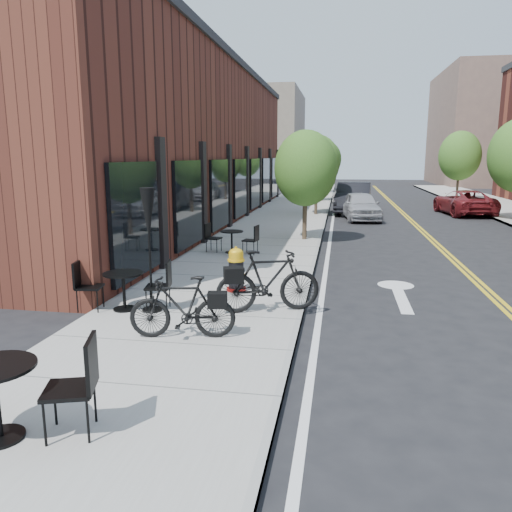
# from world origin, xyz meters

# --- Properties ---
(ground) EXTENTS (120.00, 120.00, 0.00)m
(ground) POSITION_xyz_m (0.00, 0.00, 0.00)
(ground) COLOR black
(ground) RESTS_ON ground
(sidewalk_near) EXTENTS (4.00, 70.00, 0.12)m
(sidewalk_near) POSITION_xyz_m (-2.00, 10.00, 0.06)
(sidewalk_near) COLOR #9E9B93
(sidewalk_near) RESTS_ON ground
(building_near) EXTENTS (5.00, 28.00, 7.00)m
(building_near) POSITION_xyz_m (-6.50, 14.00, 3.50)
(building_near) COLOR #492017
(building_near) RESTS_ON ground
(bg_building_left) EXTENTS (8.00, 14.00, 10.00)m
(bg_building_left) POSITION_xyz_m (-8.00, 48.00, 5.00)
(bg_building_left) COLOR #726656
(bg_building_left) RESTS_ON ground
(bg_building_right) EXTENTS (10.00, 16.00, 12.00)m
(bg_building_right) POSITION_xyz_m (16.00, 50.00, 6.00)
(bg_building_right) COLOR brown
(bg_building_right) RESTS_ON ground
(tree_near_a) EXTENTS (2.20, 2.20, 3.81)m
(tree_near_a) POSITION_xyz_m (-0.60, 9.00, 2.60)
(tree_near_a) COLOR #382B1E
(tree_near_a) RESTS_ON sidewalk_near
(tree_near_b) EXTENTS (2.30, 2.30, 3.98)m
(tree_near_b) POSITION_xyz_m (-0.60, 17.00, 2.71)
(tree_near_b) COLOR #382B1E
(tree_near_b) RESTS_ON sidewalk_near
(tree_near_c) EXTENTS (2.10, 2.10, 3.67)m
(tree_near_c) POSITION_xyz_m (-0.60, 25.00, 2.53)
(tree_near_c) COLOR #382B1E
(tree_near_c) RESTS_ON sidewalk_near
(tree_near_d) EXTENTS (2.40, 2.40, 4.11)m
(tree_near_d) POSITION_xyz_m (-0.60, 33.00, 2.79)
(tree_near_d) COLOR #382B1E
(tree_near_d) RESTS_ON sidewalk_near
(tree_far_c) EXTENTS (2.80, 2.80, 4.62)m
(tree_far_c) POSITION_xyz_m (8.60, 28.00, 3.06)
(tree_far_c) COLOR #382B1E
(tree_far_c) RESTS_ON sidewalk_far
(fire_hydrant) EXTENTS (0.56, 0.56, 0.98)m
(fire_hydrant) POSITION_xyz_m (-1.57, 1.76, 0.58)
(fire_hydrant) COLOR maroon
(fire_hydrant) RESTS_ON sidewalk_near
(bicycle_left) EXTENTS (1.77, 0.76, 1.03)m
(bicycle_left) POSITION_xyz_m (-1.82, -1.25, 0.64)
(bicycle_left) COLOR black
(bicycle_left) RESTS_ON sidewalk_near
(bicycle_right) EXTENTS (2.06, 1.21, 1.20)m
(bicycle_right) POSITION_xyz_m (-0.66, 0.37, 0.72)
(bicycle_right) COLOR black
(bicycle_right) RESTS_ON sidewalk_near
(bistro_set_b) EXTENTS (1.80, 0.88, 0.95)m
(bistro_set_b) POSITION_xyz_m (-3.40, 0.02, 0.60)
(bistro_set_b) COLOR black
(bistro_set_b) RESTS_ON sidewalk_near
(bistro_set_c) EXTENTS (1.66, 0.80, 0.87)m
(bistro_set_c) POSITION_xyz_m (-2.60, 6.02, 0.56)
(bistro_set_c) COLOR black
(bistro_set_c) RESTS_ON sidewalk_near
(patio_umbrella) EXTENTS (0.38, 0.38, 2.34)m
(patio_umbrella) POSITION_xyz_m (-2.86, 0.05, 1.80)
(patio_umbrella) COLOR black
(patio_umbrella) RESTS_ON sidewalk_near
(parked_car_a) EXTENTS (2.11, 4.14, 1.35)m
(parked_car_a) POSITION_xyz_m (1.60, 15.97, 0.67)
(parked_car_a) COLOR #A8AAB1
(parked_car_a) RESTS_ON ground
(parked_car_b) EXTENTS (2.09, 5.09, 1.64)m
(parked_car_b) POSITION_xyz_m (1.32, 18.95, 0.82)
(parked_car_b) COLOR black
(parked_car_b) RESTS_ON ground
(parked_car_c) EXTENTS (2.17, 4.51, 1.27)m
(parked_car_c) POSITION_xyz_m (1.11, 26.00, 0.63)
(parked_car_c) COLOR #B7B6BB
(parked_car_c) RESTS_ON ground
(parked_car_far) EXTENTS (2.69, 4.89, 1.30)m
(parked_car_far) POSITION_xyz_m (7.04, 19.06, 0.65)
(parked_car_far) COLOR maroon
(parked_car_far) RESTS_ON ground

